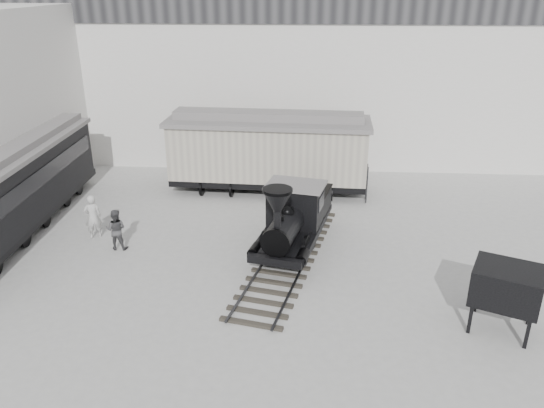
# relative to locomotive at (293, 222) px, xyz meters

# --- Properties ---
(ground) EXTENTS (90.00, 90.00, 0.00)m
(ground) POSITION_rel_locomotive_xyz_m (-0.99, -3.91, -1.26)
(ground) COLOR #9E9E9B
(north_wall) EXTENTS (34.00, 2.51, 11.00)m
(north_wall) POSITION_rel_locomotive_xyz_m (-0.99, 11.08, 4.29)
(north_wall) COLOR silver
(north_wall) RESTS_ON ground
(locomotive) EXTENTS (4.17, 9.88, 3.41)m
(locomotive) POSITION_rel_locomotive_xyz_m (0.00, 0.00, 0.00)
(locomotive) COLOR #2A251F
(locomotive) RESTS_ON ground
(boxcar) EXTENTS (10.25, 3.62, 4.14)m
(boxcar) POSITION_rel_locomotive_xyz_m (-1.45, 6.59, 0.91)
(boxcar) COLOR black
(boxcar) RESTS_ON ground
(passenger_coach) EXTENTS (3.17, 13.37, 3.56)m
(passenger_coach) POSITION_rel_locomotive_xyz_m (-11.99, 1.03, 0.71)
(passenger_coach) COLOR black
(passenger_coach) RESTS_ON ground
(visitor_a) EXTENTS (0.83, 0.73, 1.92)m
(visitor_a) POSITION_rel_locomotive_xyz_m (-8.40, 0.61, -0.30)
(visitor_a) COLOR beige
(visitor_a) RESTS_ON ground
(visitor_b) EXTENTS (0.83, 0.65, 1.70)m
(visitor_b) POSITION_rel_locomotive_xyz_m (-7.09, -0.33, -0.41)
(visitor_b) COLOR #434244
(visitor_b) RESTS_ON ground
(coal_hopper) EXTENTS (2.44, 2.26, 2.14)m
(coal_hopper) POSITION_rel_locomotive_xyz_m (6.59, -4.85, 0.13)
(coal_hopper) COLOR black
(coal_hopper) RESTS_ON ground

